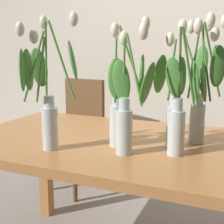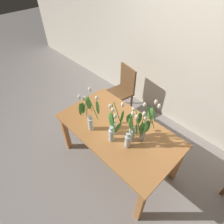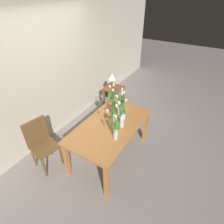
# 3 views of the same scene
# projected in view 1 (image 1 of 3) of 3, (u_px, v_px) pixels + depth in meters

# --- Properties ---
(room_wall_rear) EXTENTS (9.00, 0.10, 2.70)m
(room_wall_rear) POSITION_uv_depth(u_px,v_px,m) (184.00, 29.00, 2.62)
(room_wall_rear) COLOR beige
(room_wall_rear) RESTS_ON ground
(dining_table) EXTENTS (1.60, 0.90, 0.74)m
(dining_table) POSITION_uv_depth(u_px,v_px,m) (125.00, 158.00, 1.46)
(dining_table) COLOR #B7753D
(dining_table) RESTS_ON ground
(tulip_vase_0) EXTENTS (0.22, 0.27, 0.57)m
(tulip_vase_0) POSITION_uv_depth(u_px,v_px,m) (201.00, 91.00, 1.37)
(tulip_vase_0) COLOR silver
(tulip_vase_0) RESTS_ON dining_table
(tulip_vase_1) EXTENTS (0.17, 0.19, 0.55)m
(tulip_vase_1) POSITION_uv_depth(u_px,v_px,m) (121.00, 106.00, 1.31)
(tulip_vase_1) COLOR silver
(tulip_vase_1) RESTS_ON dining_table
(tulip_vase_2) EXTENTS (0.26, 0.09, 0.56)m
(tulip_vase_2) POSITION_uv_depth(u_px,v_px,m) (177.00, 107.00, 1.31)
(tulip_vase_2) COLOR silver
(tulip_vase_2) RESTS_ON dining_table
(tulip_vase_3) EXTENTS (0.17, 0.14, 0.53)m
(tulip_vase_3) POSITION_uv_depth(u_px,v_px,m) (179.00, 111.00, 1.22)
(tulip_vase_3) COLOR silver
(tulip_vase_3) RESTS_ON dining_table
(tulip_vase_4) EXTENTS (0.22, 0.12, 0.51)m
(tulip_vase_4) POSITION_uv_depth(u_px,v_px,m) (127.00, 112.00, 1.22)
(tulip_vase_4) COLOR silver
(tulip_vase_4) RESTS_ON dining_table
(tulip_vase_5) EXTENTS (0.26, 0.22, 0.57)m
(tulip_vase_5) POSITION_uv_depth(u_px,v_px,m) (46.00, 93.00, 1.28)
(tulip_vase_5) COLOR silver
(tulip_vase_5) RESTS_ON dining_table
(dining_chair) EXTENTS (0.46, 0.46, 0.93)m
(dining_chair) POSITION_uv_depth(u_px,v_px,m) (77.00, 128.00, 2.60)
(dining_chair) COLOR brown
(dining_chair) RESTS_ON ground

